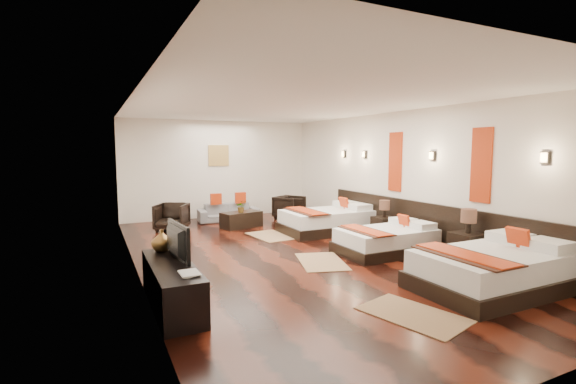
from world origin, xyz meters
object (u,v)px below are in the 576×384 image
figurine (162,240)px  coffee_table (241,220)px  table_plant (241,207)px  bed_far (327,220)px  sofa (229,212)px  armchair_left (172,217)px  tv (172,242)px  book (180,275)px  armchair_right (289,207)px  nightstand_b (384,225)px  nightstand_a (467,244)px  bed_mid (387,240)px  tv_console (172,285)px  bed_near (494,269)px

figurine → coffee_table: 4.62m
table_plant → bed_far: bearing=-38.5°
table_plant → sofa: bearing=88.9°
bed_far → armchair_left: size_ratio=2.91×
tv → coffee_table: bearing=-35.4°
book → armchair_right: (4.17, 5.67, -0.23)m
tv → armchair_left: (0.82, 4.74, -0.46)m
book → nightstand_b: bearing=26.6°
book → bed_far: bearing=41.0°
nightstand_a → book: (-4.95, -0.27, 0.23)m
bed_far → armchair_left: 3.79m
bed_far → sofa: 2.99m
book → bed_mid: bearing=19.4°
book → nightstand_a: bearing=3.1°
bed_far → coffee_table: size_ratio=2.13×
nightstand_b → table_plant: nightstand_b is taller
tv → sofa: bearing=-30.4°
bed_mid → nightstand_a: nightstand_a is taller
tv_console → table_plant: 5.12m
armchair_right → sofa: bearing=133.1°
nightstand_b → figurine: size_ratio=2.78×
book → figurine: (0.00, 1.25, 0.14)m
bed_far → armchair_right: bed_far is taller
bed_mid → tv: tv is taller
bed_far → tv: 5.10m
nightstand_b → figurine: 5.11m
tv → bed_far: bearing=-60.6°
nightstand_a → tv: size_ratio=1.15×
book → table_plant: table_plant is taller
nightstand_a → armchair_left: 6.60m
figurine → armchair_left: bearing=78.3°
armchair_left → coffee_table: size_ratio=0.73×
tv → table_plant: 4.94m
bed_far → nightstand_b: 1.39m
nightstand_b → figurine: bearing=-166.0°
bed_mid → armchair_right: size_ratio=2.54×
bed_near → sofa: 7.14m
tv → armchair_left: tv is taller
bed_near → table_plant: 6.06m
bed_near → tv: bearing=159.7°
figurine → book: bearing=-90.0°
book → sofa: bearing=67.7°
book → sofa: (2.52, 6.13, -0.32)m
bed_near → bed_mid: (-0.00, 2.28, -0.05)m
bed_near → coffee_table: (-1.68, 5.89, -0.09)m
armchair_right → tv: bearing=-161.0°
bed_mid → tv_console: (-4.19, -0.93, 0.03)m
book → coffee_table: 5.69m
bed_far → book: bearing=-139.0°
armchair_right → figurine: bearing=-164.5°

